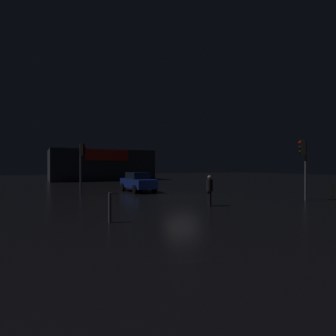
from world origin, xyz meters
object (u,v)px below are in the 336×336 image
store_building (100,165)px  traffic_signal_opposite (82,158)px  traffic_signal_main (303,155)px  pedestrian (210,188)px  car_near (138,182)px

store_building → traffic_signal_opposite: bearing=-105.4°
store_building → traffic_signal_main: store_building is taller
traffic_signal_main → pedestrian: traffic_signal_main is taller
store_building → car_near: store_building is taller
store_building → traffic_signal_main: 32.46m
car_near → pedestrian: bearing=-85.9°
store_building → pedestrian: bearing=-91.7°
store_building → pedestrian: 31.41m
pedestrian → store_building: bearing=88.3°
store_building → pedestrian: size_ratio=9.33×
traffic_signal_main → pedestrian: (-6.74, 0.56, -1.87)m
store_building → traffic_signal_main: bearing=-79.7°
car_near → traffic_signal_main: bearing=-53.0°
traffic_signal_main → pedestrian: size_ratio=2.33×
store_building → traffic_signal_opposite: store_building is taller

